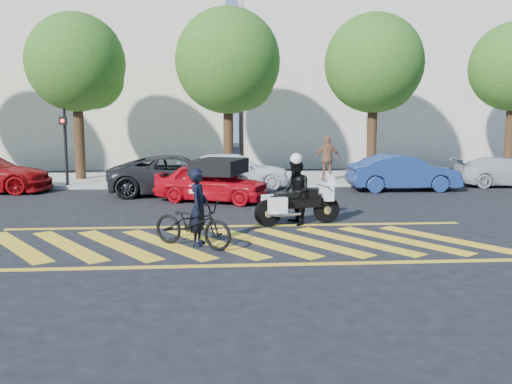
{
  "coord_description": "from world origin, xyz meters",
  "views": [
    {
      "loc": [
        -0.54,
        -12.19,
        2.92
      ],
      "look_at": [
        0.42,
        0.93,
        1.05
      ],
      "focal_mm": 38.0,
      "sensor_mm": 36.0,
      "label": 1
    }
  ],
  "objects": [
    {
      "name": "building_right",
      "position": [
        9.0,
        21.0,
        5.5
      ],
      "size": [
        16.0,
        8.0,
        11.0
      ],
      "primitive_type": "cube",
      "color": "beige",
      "rests_on": "ground"
    },
    {
      "name": "ground",
      "position": [
        0.0,
        0.0,
        0.0
      ],
      "size": [
        90.0,
        90.0,
        0.0
      ],
      "primitive_type": "plane",
      "color": "black",
      "rests_on": "ground"
    },
    {
      "name": "parked_mid_right",
      "position": [
        0.1,
        9.2,
        0.76
      ],
      "size": [
        4.61,
        2.3,
        1.51
      ],
      "primitive_type": "imported",
      "rotation": [
        0.0,
        0.0,
        1.69
      ],
      "color": "white",
      "rests_on": "ground"
    },
    {
      "name": "parked_mid_left",
      "position": [
        -1.94,
        7.97,
        0.72
      ],
      "size": [
        5.36,
        2.8,
        1.44
      ],
      "primitive_type": "imported",
      "rotation": [
        0.0,
        0.0,
        1.65
      ],
      "color": "black",
      "rests_on": "ground"
    },
    {
      "name": "sidewalk",
      "position": [
        0.0,
        12.0,
        0.07
      ],
      "size": [
        60.0,
        5.0,
        0.15
      ],
      "primitive_type": "cube",
      "color": "#9E998E",
      "rests_on": "ground"
    },
    {
      "name": "officer_bike",
      "position": [
        -0.95,
        -0.14,
        0.87
      ],
      "size": [
        0.54,
        0.71,
        1.74
      ],
      "primitive_type": "imported",
      "rotation": [
        0.0,
        0.0,
        1.36
      ],
      "color": "black",
      "rests_on": "ground"
    },
    {
      "name": "red_convertible",
      "position": [
        -0.7,
        6.09,
        0.66
      ],
      "size": [
        4.2,
        2.89,
        1.33
      ],
      "primitive_type": "imported",
      "rotation": [
        0.0,
        0.0,
        1.19
      ],
      "color": "#BB0814",
      "rests_on": "ground"
    },
    {
      "name": "signal_pole",
      "position": [
        -6.5,
        9.74,
        1.92
      ],
      "size": [
        0.28,
        0.43,
        3.2
      ],
      "color": "black",
      "rests_on": "ground"
    },
    {
      "name": "tree_center",
      "position": [
        0.13,
        12.06,
        5.1
      ],
      "size": [
        4.6,
        4.6,
        7.56
      ],
      "color": "black",
      "rests_on": "ground"
    },
    {
      "name": "pedestrian_right",
      "position": [
        4.16,
        10.44,
        1.1
      ],
      "size": [
        1.15,
        0.57,
        1.9
      ],
      "primitive_type": "imported",
      "rotation": [
        0.0,
        0.0,
        3.05
      ],
      "color": "#8E5B40",
      "rests_on": "sidewalk"
    },
    {
      "name": "tree_right",
      "position": [
        6.63,
        12.06,
        5.05
      ],
      "size": [
        4.4,
        4.4,
        7.41
      ],
      "color": "black",
      "rests_on": "ground"
    },
    {
      "name": "parked_right",
      "position": [
        6.71,
        8.27,
        0.7
      ],
      "size": [
        4.27,
        1.51,
        1.4
      ],
      "primitive_type": "imported",
      "rotation": [
        0.0,
        0.0,
        1.56
      ],
      "color": "navy",
      "rests_on": "ground"
    },
    {
      "name": "building_left",
      "position": [
        -8.0,
        21.0,
        5.0
      ],
      "size": [
        16.0,
        8.0,
        10.0
      ],
      "primitive_type": "cube",
      "color": "beige",
      "rests_on": "ground"
    },
    {
      "name": "police_motorcycle",
      "position": [
        1.59,
        1.99,
        0.58
      ],
      "size": [
        2.37,
        1.02,
        1.06
      ],
      "rotation": [
        0.0,
        0.0,
        0.23
      ],
      "color": "black",
      "rests_on": "ground"
    },
    {
      "name": "tree_left",
      "position": [
        -6.37,
        12.06,
        4.99
      ],
      "size": [
        4.2,
        4.2,
        7.26
      ],
      "color": "black",
      "rests_on": "ground"
    },
    {
      "name": "parked_far_right",
      "position": [
        11.35,
        9.2,
        0.6
      ],
      "size": [
        4.23,
        1.95,
        1.2
      ],
      "primitive_type": "imported",
      "rotation": [
        0.0,
        0.0,
        1.51
      ],
      "color": "#AEB1B6",
      "rests_on": "ground"
    },
    {
      "name": "crosswalk",
      "position": [
        -0.04,
        0.0,
        0.0
      ],
      "size": [
        12.33,
        4.0,
        0.01
      ],
      "color": "yellow",
      "rests_on": "ground"
    },
    {
      "name": "bicycle",
      "position": [
        -1.08,
        -0.31,
        0.53
      ],
      "size": [
        2.08,
        1.68,
        1.06
      ],
      "primitive_type": "imported",
      "rotation": [
        0.0,
        0.0,
        1.0
      ],
      "color": "black",
      "rests_on": "ground"
    },
    {
      "name": "officer_moto",
      "position": [
        1.57,
        2.0,
        0.89
      ],
      "size": [
        0.85,
        0.99,
        1.78
      ],
      "primitive_type": "imported",
      "rotation": [
        0.0,
        0.0,
        -1.34
      ],
      "color": "black",
      "rests_on": "ground"
    }
  ]
}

